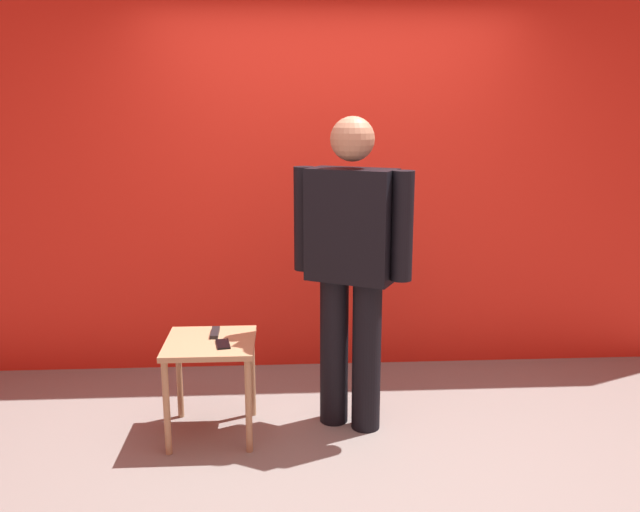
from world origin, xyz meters
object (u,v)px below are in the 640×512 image
object	(u,v)px
standing_person	(351,259)
side_table	(211,356)
tv_remote	(215,333)
cell_phone	(223,344)

from	to	relation	value
standing_person	side_table	bearing A→B (deg)	-174.94
standing_person	tv_remote	distance (m)	0.88
cell_phone	tv_remote	xyz separation A→B (m)	(-0.06, 0.18, 0.01)
side_table	tv_remote	size ratio (longest dim) A/B	3.29
side_table	cell_phone	world-z (taller)	cell_phone
standing_person	cell_phone	world-z (taller)	standing_person
side_table	cell_phone	bearing A→B (deg)	-43.81
side_table	cell_phone	distance (m)	0.14
standing_person	cell_phone	distance (m)	0.84
tv_remote	side_table	bearing A→B (deg)	-100.66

